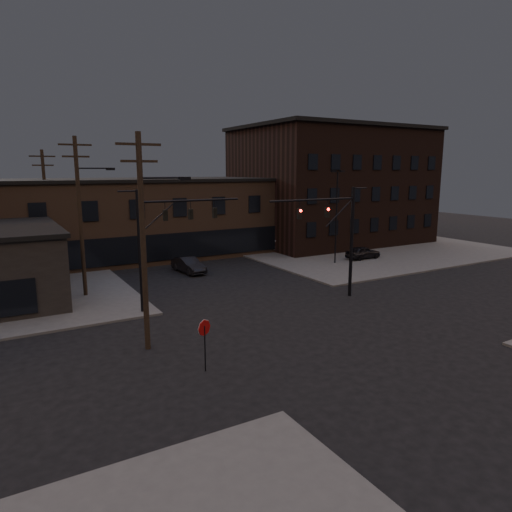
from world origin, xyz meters
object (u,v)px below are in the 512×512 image
(car_crossing, at_px, (189,265))
(parked_car_lot_b, at_px, (289,244))
(parked_car_lot_a, at_px, (363,252))
(stop_sign, at_px, (205,333))
(traffic_signal_near, at_px, (340,231))
(traffic_signal_far, at_px, (159,236))

(car_crossing, bearing_deg, parked_car_lot_b, 11.98)
(parked_car_lot_a, relative_size, parked_car_lot_b, 0.80)
(stop_sign, bearing_deg, parked_car_lot_a, 33.06)
(stop_sign, distance_m, parked_car_lot_a, 29.69)
(stop_sign, xyz_separation_m, car_crossing, (7.08, 19.73, -1.14))
(parked_car_lot_a, bearing_deg, traffic_signal_near, 128.99)
(traffic_signal_near, distance_m, stop_sign, 15.17)
(traffic_signal_far, distance_m, car_crossing, 12.13)
(traffic_signal_near, bearing_deg, stop_sign, -154.10)
(traffic_signal_far, xyz_separation_m, parked_car_lot_b, (20.07, 14.52, -4.16))
(stop_sign, xyz_separation_m, parked_car_lot_a, (24.87, 16.19, -1.03))
(stop_sign, bearing_deg, parked_car_lot_b, 48.93)
(stop_sign, bearing_deg, traffic_signal_near, 25.90)
(traffic_signal_far, relative_size, parked_car_lot_b, 1.64)
(stop_sign, distance_m, parked_car_lot_b, 32.52)
(parked_car_lot_b, bearing_deg, traffic_signal_near, 157.95)
(car_crossing, bearing_deg, traffic_signal_near, -71.14)
(traffic_signal_near, height_order, stop_sign, traffic_signal_near)
(traffic_signal_far, bearing_deg, traffic_signal_near, -16.17)
(parked_car_lot_b, height_order, car_crossing, parked_car_lot_b)
(parked_car_lot_a, bearing_deg, parked_car_lot_b, 21.78)
(traffic_signal_far, xyz_separation_m, stop_sign, (-1.28, -9.99, -3.17))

